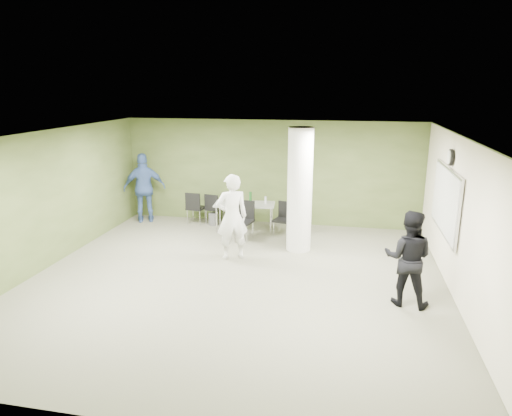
% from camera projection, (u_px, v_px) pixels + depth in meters
% --- Properties ---
extents(floor, '(8.00, 8.00, 0.00)m').
position_uv_depth(floor, '(236.00, 281.00, 8.86)').
color(floor, '#595746').
rests_on(floor, ground).
extents(ceiling, '(8.00, 8.00, 0.00)m').
position_uv_depth(ceiling, '(234.00, 136.00, 8.13)').
color(ceiling, white).
rests_on(ceiling, wall_back).
extents(wall_back, '(8.00, 2.80, 0.02)m').
position_uv_depth(wall_back, '(271.00, 173.00, 12.28)').
color(wall_back, '#425126').
rests_on(wall_back, floor).
extents(wall_left, '(0.02, 8.00, 2.80)m').
position_uv_depth(wall_left, '(44.00, 201.00, 9.26)').
color(wall_left, '#425126').
rests_on(wall_left, floor).
extents(wall_right_cream, '(0.02, 8.00, 2.80)m').
position_uv_depth(wall_right_cream, '(463.00, 224.00, 7.73)').
color(wall_right_cream, beige).
rests_on(wall_right_cream, floor).
extents(column, '(0.56, 0.56, 2.80)m').
position_uv_depth(column, '(300.00, 190.00, 10.20)').
color(column, silver).
rests_on(column, floor).
extents(whiteboard, '(0.05, 2.30, 1.30)m').
position_uv_depth(whiteboard, '(445.00, 201.00, 8.86)').
color(whiteboard, silver).
rests_on(whiteboard, wall_right_cream).
extents(wall_clock, '(0.06, 0.32, 0.32)m').
position_uv_depth(wall_clock, '(450.00, 157.00, 8.64)').
color(wall_clock, black).
rests_on(wall_clock, wall_right_cream).
extents(folding_table, '(1.60, 0.84, 0.98)m').
position_uv_depth(folding_table, '(245.00, 205.00, 11.76)').
color(folding_table, gray).
rests_on(folding_table, floor).
extents(wastebasket, '(0.27, 0.27, 0.31)m').
position_uv_depth(wastebasket, '(214.00, 219.00, 12.38)').
color(wastebasket, '#4C4C4C').
rests_on(wastebasket, floor).
extents(chair_back_left, '(0.49, 0.49, 0.89)m').
position_uv_depth(chair_back_left, '(195.00, 206.00, 12.35)').
color(chair_back_left, black).
rests_on(chair_back_left, floor).
extents(chair_back_right, '(0.49, 0.49, 0.84)m').
position_uv_depth(chair_back_right, '(213.00, 206.00, 12.41)').
color(chair_back_right, black).
rests_on(chair_back_right, floor).
extents(chair_table_left, '(0.56, 0.56, 0.95)m').
position_uv_depth(chair_table_left, '(244.00, 217.00, 11.14)').
color(chair_table_left, black).
rests_on(chair_table_left, floor).
extents(chair_table_right, '(0.52, 0.52, 0.86)m').
position_uv_depth(chair_table_right, '(284.00, 216.00, 11.41)').
color(chair_table_right, black).
rests_on(chair_table_right, floor).
extents(woman_white, '(0.81, 0.71, 1.88)m').
position_uv_depth(woman_white, '(232.00, 217.00, 9.77)').
color(woman_white, silver).
rests_on(woman_white, floor).
extents(man_black, '(0.92, 0.78, 1.67)m').
position_uv_depth(man_black, '(408.00, 258.00, 7.72)').
color(man_black, black).
rests_on(man_black, floor).
extents(man_blue, '(1.21, 0.88, 1.91)m').
position_uv_depth(man_blue, '(145.00, 188.00, 12.48)').
color(man_blue, '#3B5793').
rests_on(man_blue, floor).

